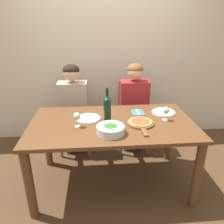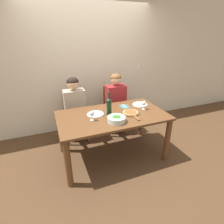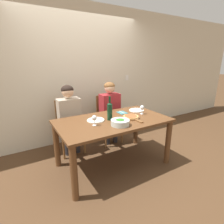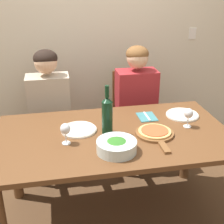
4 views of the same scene
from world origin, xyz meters
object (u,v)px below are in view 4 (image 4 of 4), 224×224
dinner_plate_right (182,115)px  pizza_on_board (155,133)px  chair_right (133,115)px  dinner_plate_left (79,129)px  chair_left (51,122)px  wine_glass_left (65,130)px  wine_glass_right (189,114)px  wine_bottle (107,115)px  person_woman (49,104)px  broccoli_bowl (117,146)px  person_man (137,98)px  fork_on_napkin (147,117)px

dinner_plate_right → pizza_on_board: (-0.32, -0.28, 0.01)m
chair_right → dinner_plate_left: (-0.61, -0.73, 0.26)m
chair_left → wine_glass_left: bearing=-83.2°
wine_glass_right → dinner_plate_right: bearing=78.0°
chair_left → wine_bottle: 0.99m
chair_right → pizza_on_board: size_ratio=2.30×
chair_left → wine_glass_right: 1.37m
dinner_plate_left → wine_glass_right: 0.82m
dinner_plate_right → person_woman: bearing=154.2°
dinner_plate_right → wine_glass_right: bearing=-102.0°
broccoli_bowl → pizza_on_board: broccoli_bowl is taller
wine_glass_right → wine_bottle: bearing=177.8°
pizza_on_board → broccoli_bowl: bearing=-151.8°
person_man → broccoli_bowl: person_man is taller
chair_right → person_woman: 0.86m
person_man → pizza_on_board: 0.80m
wine_bottle → pizza_on_board: 0.37m
chair_right → dinner_plate_right: 0.72m
chair_right → wine_glass_left: (-0.71, -0.91, 0.36)m
chair_left → wine_glass_right: bearing=-39.0°
chair_left → person_man: size_ratio=0.77×
chair_left → wine_glass_left: (0.11, -0.91, 0.36)m
wine_glass_left → dinner_plate_left: bearing=59.5°
dinner_plate_left → wine_glass_right: size_ratio=1.75×
person_man → wine_glass_right: 0.76m
chair_left → person_woman: (0.00, -0.11, 0.23)m
dinner_plate_right → fork_on_napkin: 0.29m
person_woman → dinner_plate_right: 1.19m
chair_right → fork_on_napkin: chair_right is taller
wine_glass_left → wine_glass_right: (0.92, 0.08, 0.00)m
chair_left → person_man: (0.82, -0.11, 0.23)m
person_woman → fork_on_napkin: bearing=-32.2°
chair_left → dinner_plate_left: (0.21, -0.73, 0.26)m
person_man → broccoli_bowl: 1.04m
dinner_plate_left → dinner_plate_right: bearing=6.8°
person_woman → wine_glass_right: person_woman is taller
chair_right → person_woman: person_woman is taller
wine_bottle → pizza_on_board: (0.33, -0.10, -0.13)m
person_man → wine_bottle: (-0.41, -0.69, 0.17)m
fork_on_napkin → dinner_plate_right: bearing=-5.5°
fork_on_napkin → dinner_plate_left: bearing=-166.9°
person_woman → dinner_plate_left: person_woman is taller
broccoli_bowl → dinner_plate_left: broccoli_bowl is taller
chair_left → broccoli_bowl: 1.19m
person_man → dinner_plate_left: person_man is taller
wine_bottle → wine_glass_left: (-0.30, -0.10, -0.04)m
person_woman → wine_bottle: bearing=-59.3°
broccoli_bowl → wine_glass_right: (0.60, 0.24, 0.06)m
dinner_plate_left → wine_glass_right: wine_glass_right is taller
wine_bottle → dinner_plate_right: bearing=15.2°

